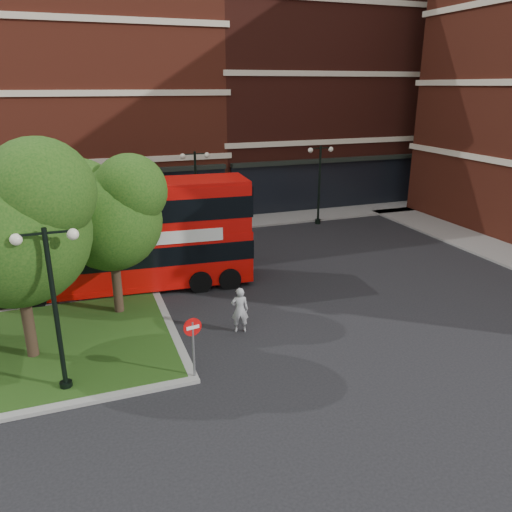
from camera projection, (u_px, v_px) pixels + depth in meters
name	position (u px, v px, depth m)	size (l,w,h in m)	color
ground	(245.00, 360.00, 16.36)	(120.00, 120.00, 0.00)	black
pavement_far	(159.00, 229.00, 30.99)	(44.00, 3.00, 0.12)	slate
terrace_far_left	(11.00, 110.00, 32.79)	(26.00, 12.00, 14.00)	maroon
terrace_far_right	(313.00, 92.00, 39.63)	(18.00, 12.00, 16.00)	#471911
tree_island_west	(8.00, 218.00, 14.94)	(5.40, 4.71, 7.21)	#2D2116
tree_island_east	(107.00, 209.00, 18.31)	(4.46, 3.90, 6.29)	#2D2116
lamp_island	(54.00, 303.00, 13.83)	(1.72, 0.36, 5.00)	black
lamp_far_left	(196.00, 189.00, 28.97)	(1.72, 0.36, 5.00)	black
lamp_far_right	(319.00, 181.00, 31.57)	(1.72, 0.36, 5.00)	black
bus	(123.00, 230.00, 21.26)	(11.02, 3.29, 4.15)	red
woman	(240.00, 310.00, 18.02)	(0.63, 0.41, 1.72)	#9A9B9D
car_silver	(158.00, 222.00, 30.32)	(1.54, 3.82, 1.30)	silver
car_white	(207.00, 217.00, 31.31)	(1.51, 4.34, 1.43)	white
no_entry_sign	(193.00, 336.00, 14.85)	(0.57, 0.13, 2.06)	slate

